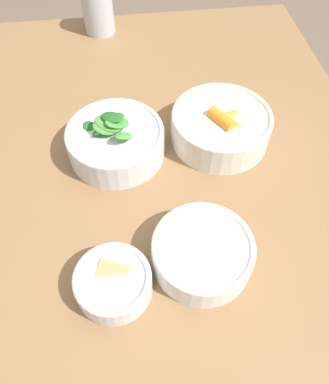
% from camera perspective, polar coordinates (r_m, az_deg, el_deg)
% --- Properties ---
extents(ground_plane, '(10.00, 10.00, 0.00)m').
position_cam_1_polar(ground_plane, '(1.38, -0.21, -17.09)').
color(ground_plane, brown).
extents(dining_table, '(1.16, 0.86, 0.75)m').
position_cam_1_polar(dining_table, '(0.81, -0.34, -2.11)').
color(dining_table, olive).
rests_on(dining_table, ground_plane).
extents(bowl_carrots, '(0.20, 0.20, 0.08)m').
position_cam_1_polar(bowl_carrots, '(0.76, 8.55, 9.94)').
color(bowl_carrots, silver).
rests_on(bowl_carrots, dining_table).
extents(bowl_greens, '(0.19, 0.19, 0.10)m').
position_cam_1_polar(bowl_greens, '(0.73, -7.49, 7.81)').
color(bowl_greens, silver).
rests_on(bowl_greens, dining_table).
extents(bowl_beans_hotdog, '(0.16, 0.16, 0.05)m').
position_cam_1_polar(bowl_beans_hotdog, '(0.59, 5.78, -9.20)').
color(bowl_beans_hotdog, white).
rests_on(bowl_beans_hotdog, dining_table).
extents(bowl_cookies, '(0.12, 0.12, 0.05)m').
position_cam_1_polar(bowl_cookies, '(0.58, -7.83, -13.42)').
color(bowl_cookies, silver).
rests_on(bowl_cookies, dining_table).
extents(cup, '(0.08, 0.08, 0.11)m').
position_cam_1_polar(cup, '(1.08, -10.09, 25.44)').
color(cup, '#B2B7C1').
rests_on(cup, dining_table).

